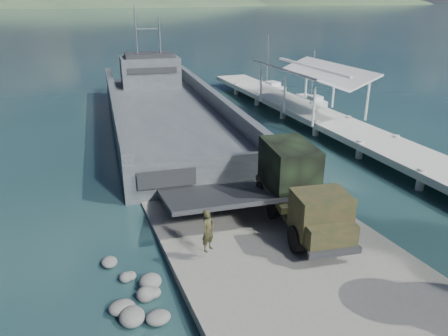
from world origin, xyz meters
TOP-DOWN VIEW (x-y plane):
  - ground at (0.00, 0.00)m, footprint 1400.00×1400.00m
  - boat_ramp at (0.00, -1.00)m, footprint 10.00×18.00m
  - shoreline_rocks at (-6.20, 0.50)m, footprint 3.20×5.60m
  - distant_headlands at (50.00, 560.00)m, footprint 1000.00×240.00m
  - pier at (13.00, 18.77)m, footprint 6.40×44.00m
  - landing_craft at (0.12, 23.19)m, footprint 12.01×37.52m
  - military_truck at (1.89, 2.43)m, footprint 3.45×8.03m
  - soldier at (-3.38, 0.71)m, footprint 0.83×0.78m
  - sailboat_near at (17.40, 26.55)m, footprint 1.60×4.85m
  - sailboat_far at (16.03, 34.96)m, footprint 2.85×5.97m

SIDE VIEW (x-z plane):
  - ground at x=0.00m, z-range 0.00..0.00m
  - shoreline_rocks at x=-6.20m, z-range -0.45..0.45m
  - distant_headlands at x=50.00m, z-range -24.00..24.00m
  - boat_ramp at x=0.00m, z-range 0.00..0.50m
  - sailboat_near at x=17.40m, z-range -2.61..3.23m
  - sailboat_far at x=16.03m, z-range -3.13..3.87m
  - landing_craft at x=0.12m, z-range -4.59..6.39m
  - soldier at x=-3.38m, z-range 0.50..2.40m
  - pier at x=13.00m, z-range -1.45..4.65m
  - military_truck at x=1.89m, z-range 0.49..4.10m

